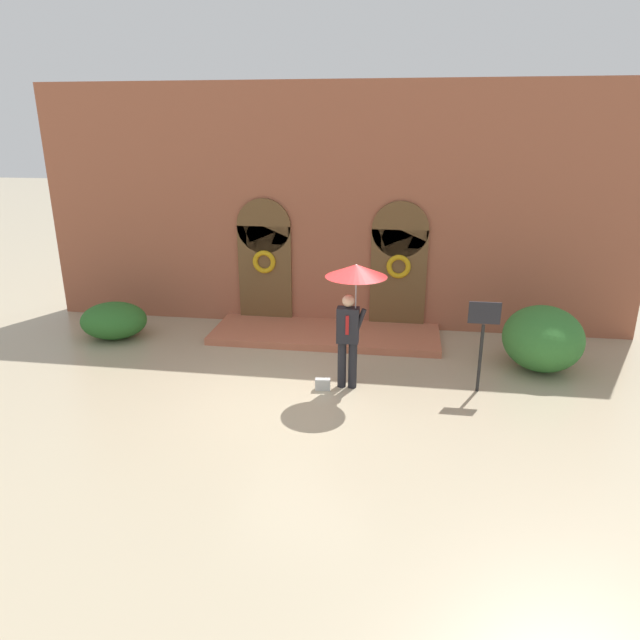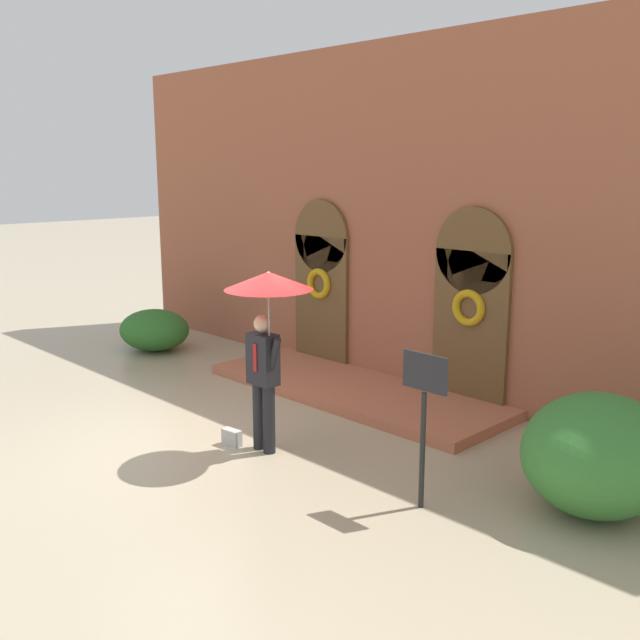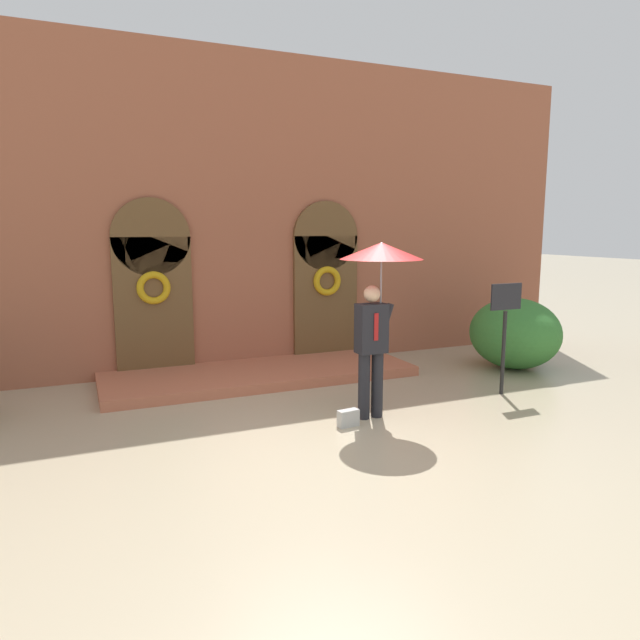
% 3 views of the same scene
% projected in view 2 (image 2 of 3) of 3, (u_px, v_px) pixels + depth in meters
% --- Properties ---
extents(ground_plane, '(80.00, 80.00, 0.00)m').
position_uv_depth(ground_plane, '(197.00, 445.00, 9.45)').
color(ground_plane, tan).
extents(building_facade, '(14.00, 2.30, 5.60)m').
position_uv_depth(building_facade, '(400.00, 225.00, 11.74)').
color(building_facade, '#9E563D').
rests_on(building_facade, ground).
extents(person_with_umbrella, '(1.10, 1.10, 2.36)m').
position_uv_depth(person_with_umbrella, '(267.00, 307.00, 8.81)').
color(person_with_umbrella, black).
rests_on(person_with_umbrella, ground).
extents(handbag, '(0.29, 0.15, 0.22)m').
position_uv_depth(handbag, '(232.00, 437.00, 9.42)').
color(handbag, '#B7B7B2').
rests_on(handbag, ground).
extents(sign_post, '(0.56, 0.06, 1.72)m').
position_uv_depth(sign_post, '(424.00, 405.00, 7.49)').
color(sign_post, black).
rests_on(sign_post, ground).
extents(shrub_left, '(1.50, 1.32, 0.81)m').
position_uv_depth(shrub_left, '(154.00, 330.00, 14.34)').
color(shrub_left, '#2D6B28').
rests_on(shrub_left, ground).
extents(shrub_right, '(1.56, 1.71, 1.29)m').
position_uv_depth(shrub_right, '(598.00, 454.00, 7.52)').
color(shrub_right, '#387A33').
rests_on(shrub_right, ground).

